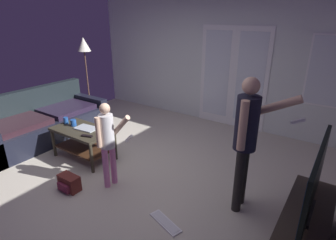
# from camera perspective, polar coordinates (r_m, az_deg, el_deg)

# --- Properties ---
(ground_plane) EXTENTS (5.57, 5.48, 0.02)m
(ground_plane) POSITION_cam_1_polar(r_m,az_deg,el_deg) (4.17, -9.56, -10.85)
(ground_plane) COLOR #BDB4A3
(wall_back_with_doors) EXTENTS (5.57, 0.09, 2.63)m
(wall_back_with_doors) POSITION_cam_1_polar(r_m,az_deg,el_deg) (5.81, 9.37, 11.98)
(wall_back_with_doors) COLOR silver
(wall_back_with_doors) RESTS_ON ground_plane
(leather_couch) EXTENTS (0.98, 2.24, 0.89)m
(leather_couch) POSITION_cam_1_polar(r_m,az_deg,el_deg) (5.58, -24.58, -0.61)
(leather_couch) COLOR black
(leather_couch) RESTS_ON ground_plane
(coffee_table) EXTENTS (0.98, 0.55, 0.50)m
(coffee_table) POSITION_cam_1_polar(r_m,az_deg,el_deg) (4.55, -17.26, -3.40)
(coffee_table) COLOR #322D21
(coffee_table) RESTS_ON ground_plane
(tv_stand) EXTENTS (0.41, 1.35, 0.44)m
(tv_stand) POSITION_cam_1_polar(r_m,az_deg,el_deg) (3.13, 26.32, -20.37)
(tv_stand) COLOR #352B1F
(tv_stand) RESTS_ON ground_plane
(flat_screen_tv) EXTENTS (0.08, 1.22, 0.69)m
(flat_screen_tv) POSITION_cam_1_polar(r_m,az_deg,el_deg) (2.80, 28.23, -11.34)
(flat_screen_tv) COLOR black
(flat_screen_tv) RESTS_ON tv_stand
(person_adult) EXTENTS (0.67, 0.47, 1.59)m
(person_adult) POSITION_cam_1_polar(r_m,az_deg,el_deg) (3.12, 16.14, -2.86)
(person_adult) COLOR black
(person_adult) RESTS_ON ground_plane
(person_child) EXTENTS (0.44, 0.32, 1.17)m
(person_child) POSITION_cam_1_polar(r_m,az_deg,el_deg) (3.59, -12.44, -3.74)
(person_child) COLOR pink
(person_child) RESTS_ON ground_plane
(floor_lamp) EXTENTS (0.29, 0.29, 1.72)m
(floor_lamp) POSITION_cam_1_polar(r_m,az_deg,el_deg) (6.36, -17.08, 13.77)
(floor_lamp) COLOR #2B252E
(floor_lamp) RESTS_ON ground_plane
(backpack) EXTENTS (0.30, 0.19, 0.21)m
(backpack) POSITION_cam_1_polar(r_m,az_deg,el_deg) (3.93, -19.95, -12.24)
(backpack) COLOR maroon
(backpack) RESTS_ON ground_plane
(loose_keyboard) EXTENTS (0.46, 0.26, 0.02)m
(loose_keyboard) POSITION_cam_1_polar(r_m,az_deg,el_deg) (3.27, -0.55, -20.59)
(loose_keyboard) COLOR white
(loose_keyboard) RESTS_ON ground_plane
(laptop_closed) EXTENTS (0.37, 0.26, 0.02)m
(laptop_closed) POSITION_cam_1_polar(r_m,az_deg,el_deg) (4.48, -16.64, -1.65)
(laptop_closed) COLOR #AAB3BC
(laptop_closed) RESTS_ON coffee_table
(cup_near_edge) EXTENTS (0.09, 0.09, 0.10)m
(cup_near_edge) POSITION_cam_1_polar(r_m,az_deg,el_deg) (4.65, -19.11, -0.55)
(cup_near_edge) COLOR #1D4894
(cup_near_edge) RESTS_ON coffee_table
(cup_by_laptop) EXTENTS (0.07, 0.07, 0.11)m
(cup_by_laptop) POSITION_cam_1_polar(r_m,az_deg,el_deg) (4.78, -20.51, -0.11)
(cup_by_laptop) COLOR #214F9C
(cup_by_laptop) RESTS_ON coffee_table
(tv_remote_black) EXTENTS (0.18, 0.10, 0.02)m
(tv_remote_black) POSITION_cam_1_polar(r_m,az_deg,el_deg) (4.20, -16.57, -3.22)
(tv_remote_black) COLOR black
(tv_remote_black) RESTS_ON coffee_table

